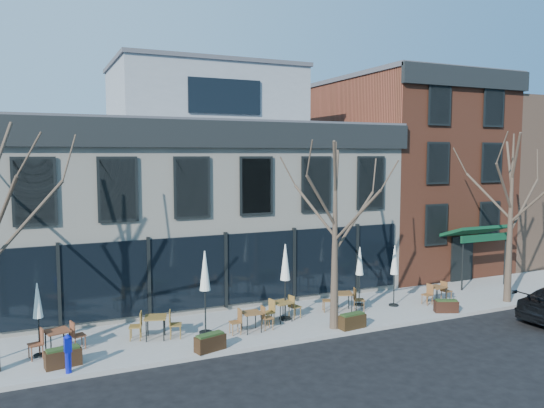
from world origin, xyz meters
name	(u,v)px	position (x,y,z in m)	size (l,w,h in m)	color
ground	(225,314)	(0.00, 0.00, 0.00)	(120.00, 120.00, 0.00)	black
sidewalk_front	(317,316)	(3.25, -2.15, 0.07)	(33.50, 4.70, 0.15)	gray
corner_building	(193,194)	(0.07, 5.07, 4.72)	(18.39, 10.39, 11.10)	beige
red_brick_building	(403,173)	(13.00, 4.98, 5.64)	(8.20, 11.78, 11.18)	brown
bg_building	(510,179)	(23.00, 6.00, 5.00)	(12.00, 12.00, 10.00)	#8C664C
tree_mid	(335,233)	(3.01, -3.90, 3.79)	(3.50, 3.55, 7.04)	#382B21
tree_right	(511,216)	(12.01, -3.90, 4.02)	(3.72, 3.77, 7.48)	#382B21
call_box	(68,352)	(-6.45, -4.20, 0.79)	(0.24, 0.24, 1.21)	#0D16AD
cafe_set_0	(57,339)	(-6.69, -2.40, 0.65)	(1.89, 0.92, 0.97)	brown
cafe_set_1	(156,325)	(-3.42, -2.29, 0.66)	(1.93, 0.98, 0.99)	brown
cafe_set_2	(251,319)	(-0.01, -2.99, 0.62)	(1.72, 0.70, 0.91)	brown
cafe_set_3	(282,309)	(1.55, -2.31, 0.64)	(1.84, 0.86, 0.94)	brown
cafe_set_4	(343,300)	(4.50, -2.15, 0.64)	(1.85, 1.04, 0.95)	brown
cafe_set_5	(437,292)	(9.00, -2.74, 0.60)	(1.71, 0.75, 0.88)	brown
umbrella_0	(38,305)	(-7.24, -2.36, 1.87)	(0.39, 0.39, 2.43)	black
umbrella_1	(205,275)	(-1.63, -2.46, 2.32)	(0.49, 0.49, 3.08)	black
umbrella_2	(285,266)	(1.77, -2.16, 2.30)	(0.49, 0.49, 3.04)	black
umbrella_3	(360,264)	(5.57, -1.72, 1.97)	(0.41, 0.41, 2.58)	black
umbrella_4	(394,263)	(6.92, -2.38, 2.03)	(0.43, 0.43, 2.66)	black
planter_0	(63,357)	(-6.58, -3.61, 0.45)	(1.13, 0.60, 0.60)	black
planter_1	(210,342)	(-2.00, -4.20, 0.44)	(1.12, 0.69, 0.59)	black
planter_2	(352,321)	(3.63, -4.20, 0.44)	(1.08, 0.53, 0.58)	black
planter_3	(446,306)	(8.33, -4.06, 0.42)	(1.03, 0.74, 0.54)	black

